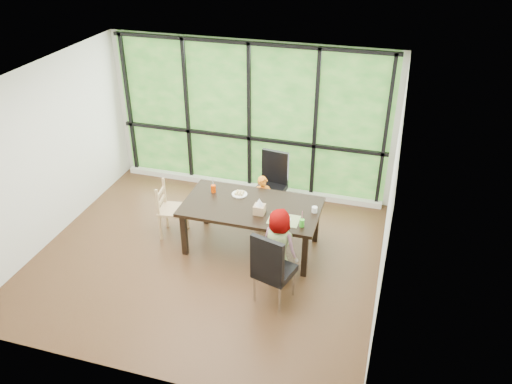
% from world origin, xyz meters
% --- Properties ---
extents(ground, '(5.00, 5.00, 0.00)m').
position_xyz_m(ground, '(0.00, 0.00, 0.00)').
color(ground, black).
rests_on(ground, ground).
extents(back_wall, '(5.00, 0.00, 5.00)m').
position_xyz_m(back_wall, '(0.00, 2.25, 1.35)').
color(back_wall, silver).
rests_on(back_wall, ground).
extents(foliage_backdrop, '(4.80, 0.02, 2.65)m').
position_xyz_m(foliage_backdrop, '(0.00, 2.23, 1.35)').
color(foliage_backdrop, '#21511C').
rests_on(foliage_backdrop, back_wall).
extents(window_mullions, '(4.80, 0.06, 2.65)m').
position_xyz_m(window_mullions, '(0.00, 2.19, 1.35)').
color(window_mullions, black).
rests_on(window_mullions, back_wall).
extents(window_sill, '(4.80, 0.12, 0.10)m').
position_xyz_m(window_sill, '(0.00, 2.15, 0.05)').
color(window_sill, silver).
rests_on(window_sill, ground).
extents(dining_table, '(2.07, 1.18, 0.75)m').
position_xyz_m(dining_table, '(0.57, 0.43, 0.38)').
color(dining_table, black).
rests_on(dining_table, ground).
extents(chair_window_leather, '(0.52, 0.52, 1.08)m').
position_xyz_m(chair_window_leather, '(0.59, 1.45, 0.54)').
color(chair_window_leather, black).
rests_on(chair_window_leather, ground).
extents(chair_interior_leather, '(0.57, 0.57, 1.08)m').
position_xyz_m(chair_interior_leather, '(1.19, -0.59, 0.54)').
color(chair_interior_leather, black).
rests_on(chair_interior_leather, ground).
extents(chair_end_beech, '(0.46, 0.48, 0.90)m').
position_xyz_m(chair_end_beech, '(-0.71, 0.43, 0.45)').
color(chair_end_beech, tan).
rests_on(chair_end_beech, ground).
extents(child_toddler, '(0.38, 0.32, 0.89)m').
position_xyz_m(child_toddler, '(0.57, 1.08, 0.44)').
color(child_toddler, orange).
rests_on(child_toddler, ground).
extents(child_older, '(0.64, 0.52, 1.12)m').
position_xyz_m(child_older, '(1.16, -0.17, 0.56)').
color(child_older, gray).
rests_on(child_older, ground).
extents(placemat, '(0.43, 0.32, 0.01)m').
position_xyz_m(placemat, '(1.11, 0.19, 0.75)').
color(placemat, tan).
rests_on(placemat, dining_table).
extents(plate_far, '(0.24, 0.24, 0.01)m').
position_xyz_m(plate_far, '(0.30, 0.68, 0.76)').
color(plate_far, white).
rests_on(plate_far, dining_table).
extents(plate_near, '(0.21, 0.21, 0.01)m').
position_xyz_m(plate_near, '(1.11, 0.19, 0.76)').
color(plate_near, white).
rests_on(plate_near, dining_table).
extents(orange_cup, '(0.07, 0.07, 0.12)m').
position_xyz_m(orange_cup, '(-0.10, 0.64, 0.81)').
color(orange_cup, '#D63D02').
rests_on(orange_cup, dining_table).
extents(green_cup, '(0.07, 0.07, 0.11)m').
position_xyz_m(green_cup, '(1.39, 0.10, 0.80)').
color(green_cup, green).
rests_on(green_cup, dining_table).
extents(white_mug, '(0.08, 0.08, 0.08)m').
position_xyz_m(white_mug, '(1.49, 0.51, 0.79)').
color(white_mug, white).
rests_on(white_mug, dining_table).
extents(tissue_box, '(0.16, 0.16, 0.13)m').
position_xyz_m(tissue_box, '(0.74, 0.26, 0.82)').
color(tissue_box, tan).
rests_on(tissue_box, dining_table).
extents(crepe_rolls_far, '(0.15, 0.12, 0.04)m').
position_xyz_m(crepe_rolls_far, '(0.30, 0.68, 0.78)').
color(crepe_rolls_far, tan).
rests_on(crepe_rolls_far, plate_far).
extents(crepe_rolls_near, '(0.05, 0.12, 0.04)m').
position_xyz_m(crepe_rolls_near, '(1.11, 0.19, 0.78)').
color(crepe_rolls_near, tan).
rests_on(crepe_rolls_near, plate_near).
extents(straw_white, '(0.01, 0.04, 0.20)m').
position_xyz_m(straw_white, '(-0.10, 0.64, 0.91)').
color(straw_white, white).
rests_on(straw_white, orange_cup).
extents(straw_pink, '(0.01, 0.04, 0.20)m').
position_xyz_m(straw_pink, '(1.39, 0.10, 0.90)').
color(straw_pink, pink).
rests_on(straw_pink, green_cup).
extents(tissue, '(0.12, 0.12, 0.11)m').
position_xyz_m(tissue, '(0.74, 0.26, 0.94)').
color(tissue, white).
rests_on(tissue, tissue_box).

